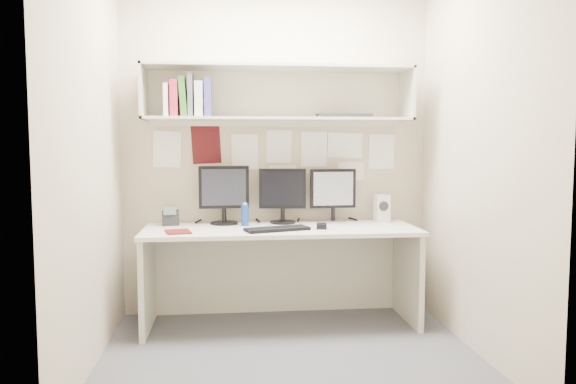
{
  "coord_description": "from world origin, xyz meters",
  "views": [
    {
      "loc": [
        -0.39,
        -3.43,
        1.35
      ],
      "look_at": [
        0.02,
        0.35,
        1.02
      ],
      "focal_mm": 35.0,
      "sensor_mm": 36.0,
      "label": 1
    }
  ],
  "objects": [
    {
      "name": "wall_back",
      "position": [
        0.0,
        1.0,
        1.3
      ],
      "size": [
        2.4,
        0.02,
        2.6
      ],
      "primitive_type": "cube",
      "color": "#BBAA8F",
      "rests_on": "ground"
    },
    {
      "name": "overhead_hutch",
      "position": [
        0.0,
        0.86,
        1.72
      ],
      "size": [
        2.0,
        0.38,
        0.4
      ],
      "color": "beige",
      "rests_on": "wall_back"
    },
    {
      "name": "hutch_tray",
      "position": [
        0.5,
        0.8,
        1.55
      ],
      "size": [
        0.41,
        0.16,
        0.03
      ],
      "primitive_type": "cube",
      "rotation": [
        0.0,
        0.0,
        -0.0
      ],
      "color": "black",
      "rests_on": "overhead_hutch"
    },
    {
      "name": "desk",
      "position": [
        0.0,
        0.65,
        0.37
      ],
      "size": [
        2.0,
        0.7,
        0.73
      ],
      "color": "silver",
      "rests_on": "floor"
    },
    {
      "name": "maroon_notebook",
      "position": [
        -0.73,
        0.48,
        0.74
      ],
      "size": [
        0.21,
        0.23,
        0.01
      ],
      "primitive_type": "cube",
      "rotation": [
        0.0,
        0.0,
        0.23
      ],
      "color": "#5F1010",
      "rests_on": "desk"
    },
    {
      "name": "monitor_center",
      "position": [
        0.04,
        0.87,
        0.96
      ],
      "size": [
        0.36,
        0.2,
        0.42
      ],
      "rotation": [
        0.0,
        0.0,
        -0.13
      ],
      "color": "black",
      "rests_on": "desk"
    },
    {
      "name": "monitor_right",
      "position": [
        0.43,
        0.87,
        0.96
      ],
      "size": [
        0.36,
        0.2,
        0.42
      ],
      "rotation": [
        0.0,
        0.0,
        0.05
      ],
      "color": "#A5A5AA",
      "rests_on": "desk"
    },
    {
      "name": "wall_right",
      "position": [
        1.2,
        0.0,
        1.3
      ],
      "size": [
        0.02,
        2.0,
        2.6
      ],
      "primitive_type": "cube",
      "color": "#BBAA8F",
      "rests_on": "ground"
    },
    {
      "name": "book_stack",
      "position": [
        -0.66,
        0.76,
        1.68
      ],
      "size": [
        0.34,
        0.19,
        0.31
      ],
      "color": "white",
      "rests_on": "overhead_hutch"
    },
    {
      "name": "blue_bottle",
      "position": [
        -0.26,
        0.75,
        0.81
      ],
      "size": [
        0.06,
        0.06,
        0.17
      ],
      "color": "navy",
      "rests_on": "desk"
    },
    {
      "name": "pinned_papers",
      "position": [
        0.0,
        0.99,
        1.25
      ],
      "size": [
        1.92,
        0.01,
        0.48
      ],
      "primitive_type": null,
      "color": "white",
      "rests_on": "wall_back"
    },
    {
      "name": "wall_front",
      "position": [
        0.0,
        -1.0,
        1.3
      ],
      "size": [
        2.4,
        0.02,
        2.6
      ],
      "primitive_type": "cube",
      "color": "#BBAA8F",
      "rests_on": "ground"
    },
    {
      "name": "desk_phone",
      "position": [
        -0.82,
        0.84,
        0.79
      ],
      "size": [
        0.14,
        0.13,
        0.15
      ],
      "rotation": [
        0.0,
        0.0,
        0.16
      ],
      "color": "black",
      "rests_on": "desk"
    },
    {
      "name": "speaker",
      "position": [
        0.82,
        0.86,
        0.84
      ],
      "size": [
        0.12,
        0.12,
        0.21
      ],
      "rotation": [
        0.0,
        0.0,
        0.08
      ],
      "color": "beige",
      "rests_on": "desk"
    },
    {
      "name": "keyboard",
      "position": [
        -0.04,
        0.49,
        0.74
      ],
      "size": [
        0.48,
        0.29,
        0.02
      ],
      "primitive_type": "cube",
      "rotation": [
        0.0,
        0.0,
        0.3
      ],
      "color": "black",
      "rests_on": "desk"
    },
    {
      "name": "floor",
      "position": [
        0.0,
        0.0,
        0.0
      ],
      "size": [
        2.4,
        2.0,
        0.01
      ],
      "primitive_type": "cube",
      "color": "#4B4B50",
      "rests_on": "ground"
    },
    {
      "name": "mouse",
      "position": [
        0.29,
        0.56,
        0.75
      ],
      "size": [
        0.09,
        0.13,
        0.04
      ],
      "primitive_type": "cube",
      "rotation": [
        0.0,
        0.0,
        -0.18
      ],
      "color": "black",
      "rests_on": "desk"
    },
    {
      "name": "monitor_left",
      "position": [
        -0.41,
        0.87,
        0.97
      ],
      "size": [
        0.38,
        0.21,
        0.45
      ],
      "rotation": [
        0.0,
        0.0,
        0.04
      ],
      "color": "black",
      "rests_on": "desk"
    },
    {
      "name": "wall_left",
      "position": [
        -1.2,
        0.0,
        1.3
      ],
      "size": [
        0.02,
        2.0,
        2.6
      ],
      "primitive_type": "cube",
      "color": "#BBAA8F",
      "rests_on": "ground"
    }
  ]
}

